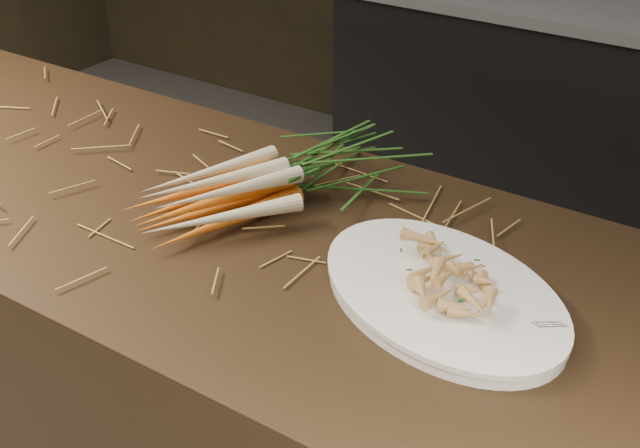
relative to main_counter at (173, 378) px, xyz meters
The scene contains 7 objects.
main_counter is the anchor object (origin of this frame).
back_counter 1.90m from the main_counter, 80.93° to the left, with size 1.82×0.62×0.84m.
straw_bedding 0.46m from the main_counter, 90.00° to the left, with size 1.40×0.60×0.02m, color olive, non-canonical shape.
root_veg_bunch 0.56m from the main_counter, 27.76° to the left, with size 0.35×0.54×0.10m.
serving_platter 0.75m from the main_counter, ahead, with size 0.41×0.27×0.02m, color white, non-canonical shape.
roasted_veg_heap 0.77m from the main_counter, ahead, with size 0.20×0.15×0.05m, color #B7884A, non-canonical shape.
serving_fork 0.86m from the main_counter, ahead, with size 0.01×0.16×0.00m, color silver.
Camera 1 is at (0.95, -0.59, 1.60)m, focal length 45.00 mm.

